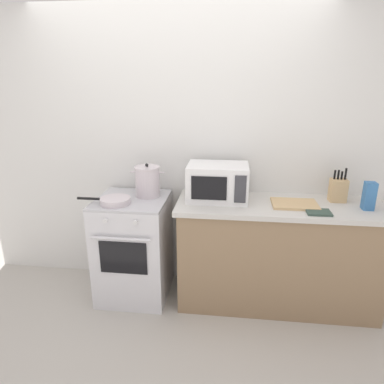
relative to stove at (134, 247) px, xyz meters
name	(u,v)px	position (x,y,z in m)	size (l,w,h in m)	color
ground_plane	(160,341)	(0.35, -0.60, -0.46)	(10.00, 10.00, 0.00)	#B2ADA3
back_wall	(211,154)	(0.65, 0.37, 0.79)	(4.40, 0.10, 2.50)	silver
lower_cabinet_right	(276,256)	(1.25, 0.02, -0.02)	(1.64, 0.56, 0.88)	#8C7051
countertop_right	(281,206)	(1.25, 0.02, 0.44)	(1.70, 0.60, 0.04)	beige
stove	(134,247)	(0.00, 0.00, 0.00)	(0.60, 0.64, 0.92)	silver
stock_pot	(148,181)	(0.12, 0.09, 0.59)	(0.30, 0.22, 0.29)	silver
frying_pan	(115,201)	(-0.10, -0.14, 0.48)	(0.45, 0.25, 0.05)	silver
microwave	(218,182)	(0.73, 0.08, 0.61)	(0.50, 0.37, 0.30)	white
cutting_board	(295,204)	(1.35, 0.00, 0.47)	(0.36, 0.26, 0.02)	tan
knife_block	(338,190)	(1.72, 0.14, 0.56)	(0.13, 0.10, 0.28)	tan
pasta_box	(369,196)	(1.90, -0.03, 0.57)	(0.08, 0.08, 0.22)	teal
oven_mitt	(319,212)	(1.51, -0.16, 0.47)	(0.18, 0.14, 0.02)	#384C42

